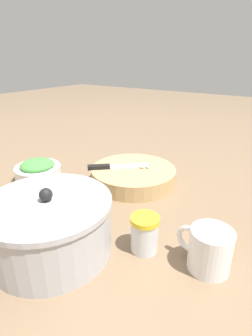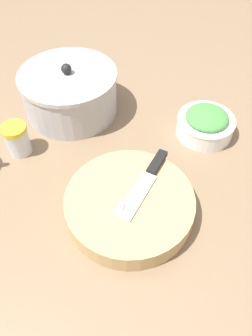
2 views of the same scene
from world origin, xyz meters
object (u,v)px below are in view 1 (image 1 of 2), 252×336
chef_knife (114,167)px  herb_bowl (38,171)px  spice_jar (144,233)px  coffee_mug (209,249)px  garlic_cloves (144,167)px  cutting_board (133,175)px  stock_pot (50,226)px

chef_knife → herb_bowl: bearing=-101.1°
spice_jar → coffee_mug: 0.14m
spice_jar → coffee_mug: size_ratio=0.71×
chef_knife → garlic_cloves: (-0.08, -0.05, 0.00)m
cutting_board → garlic_cloves: garlic_cloves is taller
herb_bowl → spice_jar: 0.50m
chef_knife → coffee_mug: 0.45m
herb_bowl → stock_pot: (-0.32, 0.22, 0.03)m
garlic_cloves → stock_pot: (-0.01, 0.41, 0.01)m
garlic_cloves → herb_bowl: 0.37m
coffee_mug → herb_bowl: bearing=-6.9°
spice_jar → stock_pot: (0.17, 0.12, 0.02)m
cutting_board → garlic_cloves: 0.05m
garlic_cloves → herb_bowl: (0.31, 0.19, -0.02)m
chef_knife → spice_jar: spice_jar is taller
cutting_board → coffee_mug: (-0.34, 0.25, 0.02)m
spice_jar → chef_knife: bearing=-42.7°
cutting_board → spice_jar: spice_jar is taller
chef_knife → herb_bowl: herb_bowl is taller
spice_jar → coffee_mug: coffee_mug is taller
cutting_board → spice_jar: bearing=126.9°
spice_jar → cutting_board: bearing=-53.1°
cutting_board → spice_jar: size_ratio=3.35×
chef_knife → stock_pot: 0.37m
cutting_board → herb_bowl: 0.33m
stock_pot → cutting_board: bearing=-84.6°
spice_jar → stock_pot: stock_pot is taller
herb_bowl → garlic_cloves: bearing=-148.3°
cutting_board → coffee_mug: 0.42m
garlic_cloves → stock_pot: size_ratio=0.14×
chef_knife → coffee_mug: coffee_mug is taller
herb_bowl → coffee_mug: size_ratio=1.30×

